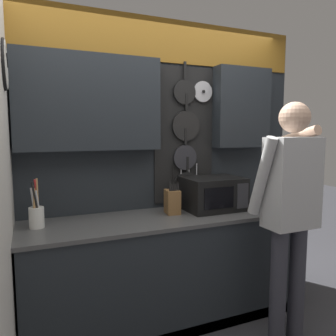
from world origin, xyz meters
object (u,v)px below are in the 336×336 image
Objects in this scene: microwave at (213,193)px; person at (290,201)px; utensil_crock at (37,215)px; knife_block at (172,201)px.

person reaches higher than microwave.
knife_block is at bearing -0.01° from utensil_crock.
utensil_crock is 0.20× the size of person.
utensil_crock reaches higher than knife_block.
utensil_crock is 1.83m from person.
knife_block is 0.16× the size of person.
knife_block is 1.06m from utensil_crock.
microwave is at bearing -0.11° from knife_block.
person reaches higher than knife_block.
person is (0.27, -0.65, 0.04)m from microwave.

